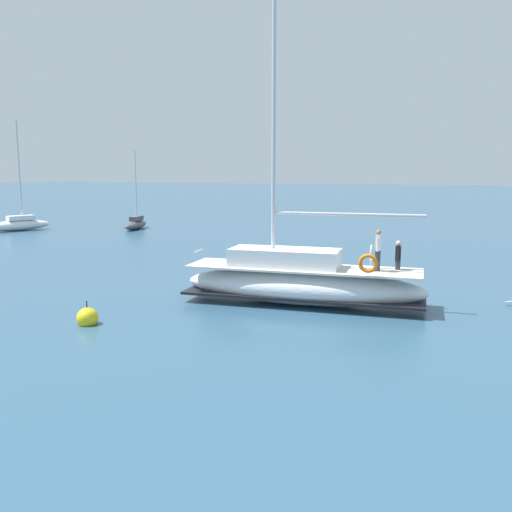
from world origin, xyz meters
TOP-DOWN VIEW (x-y plane):
  - ground_plane at (0.00, 0.00)m, footprint 400.00×400.00m
  - main_sailboat at (-1.39, -0.35)m, footprint 3.53×9.82m
  - moored_cutter_left at (14.20, 31.43)m, footprint 5.86×3.39m
  - moored_cutter_right at (19.57, 22.76)m, footprint 4.80×2.30m
  - mooring_buoy at (-7.14, 5.38)m, footprint 0.73×0.73m

SIDE VIEW (x-z plane):
  - ground_plane at x=0.00m, z-range 0.00..0.00m
  - mooring_buoy at x=-7.14m, z-range -0.26..0.70m
  - moored_cutter_right at x=19.57m, z-range -3.01..4.05m
  - moored_cutter_left at x=14.20m, z-range -4.20..5.47m
  - main_sailboat at x=-1.39m, z-range -5.23..7.04m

